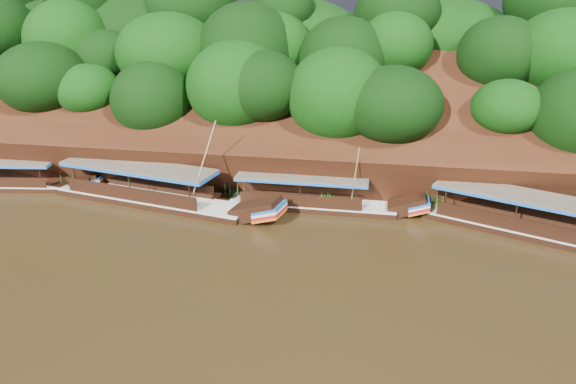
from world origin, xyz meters
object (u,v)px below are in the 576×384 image
boat_1 (322,202)px  boat_0 (545,230)px  boat_2 (162,197)px  boat_3 (20,182)px

boat_1 → boat_0: bearing=-8.7°
boat_2 → boat_3: (-12.00, 1.31, -0.12)m
boat_1 → boat_2: 11.35m
boat_0 → boat_2: boat_0 is taller
boat_1 → boat_3: bearing=-179.7°
boat_0 → boat_2: 25.42m
boat_0 → boat_2: (-25.40, 0.94, 0.04)m
boat_2 → boat_3: bearing=-174.4°
boat_1 → boat_2: (-11.27, -1.30, 0.08)m
boat_2 → boat_3: 12.07m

